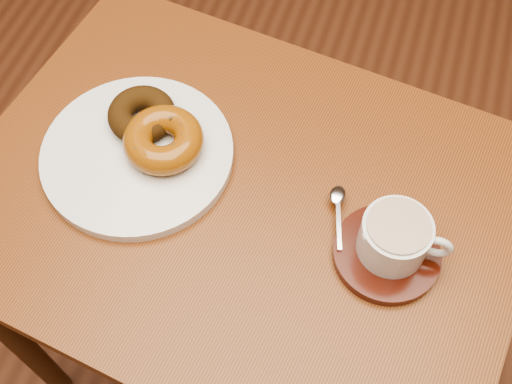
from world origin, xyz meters
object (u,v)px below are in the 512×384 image
(cafe_table, at_px, (243,234))
(saucer, at_px, (386,254))
(donut_plate, at_px, (138,154))
(coffee_cup, at_px, (396,237))

(cafe_table, relative_size, saucer, 6.06)
(donut_plate, xyz_separation_m, coffee_cup, (0.35, -0.04, 0.04))
(cafe_table, height_order, coffee_cup, coffee_cup)
(cafe_table, xyz_separation_m, saucer, (0.20, -0.03, 0.12))
(coffee_cup, bearing_deg, saucer, -125.34)
(donut_plate, bearing_deg, cafe_table, -5.98)
(donut_plate, distance_m, coffee_cup, 0.35)
(cafe_table, distance_m, coffee_cup, 0.25)
(cafe_table, relative_size, coffee_cup, 7.21)
(donut_plate, height_order, saucer, donut_plate)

